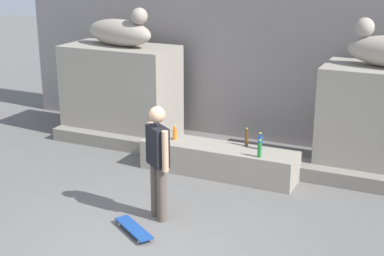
# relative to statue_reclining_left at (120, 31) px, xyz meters

# --- Properties ---
(ground_plane) EXTENTS (40.00, 40.00, 0.00)m
(ground_plane) POSITION_rel_statue_reclining_left_xyz_m (2.56, -3.73, -2.16)
(ground_plane) COLOR #605E5B
(pedestal_left) EXTENTS (2.25, 1.16, 1.87)m
(pedestal_left) POSITION_rel_statue_reclining_left_xyz_m (-0.04, 0.01, -1.22)
(pedestal_left) COLOR gray
(pedestal_left) RESTS_ON ground_plane
(statue_reclining_left) EXTENTS (1.68, 0.89, 0.78)m
(statue_reclining_left) POSITION_rel_statue_reclining_left_xyz_m (0.00, 0.00, 0.00)
(statue_reclining_left) COLOR #A29688
(statue_reclining_left) RESTS_ON pedestal_left
(ledge_block) EXTENTS (2.70, 0.65, 0.51)m
(ledge_block) POSITION_rel_statue_reclining_left_xyz_m (2.56, -1.11, -1.90)
(ledge_block) COLOR gray
(ledge_block) RESTS_ON ground_plane
(skater) EXTENTS (0.46, 0.37, 1.67)m
(skater) POSITION_rel_statue_reclining_left_xyz_m (2.42, -3.01, -1.23)
(skater) COLOR brown
(skater) RESTS_ON ground_plane
(skateboard) EXTENTS (0.78, 0.60, 0.08)m
(skateboard) POSITION_rel_statue_reclining_left_xyz_m (2.32, -3.55, -2.09)
(skateboard) COLOR navy
(skateboard) RESTS_ON ground_plane
(bottle_orange) EXTENTS (0.08, 0.08, 0.26)m
(bottle_orange) POSITION_rel_statue_reclining_left_xyz_m (1.73, -1.11, -1.54)
(bottle_orange) COLOR orange
(bottle_orange) RESTS_ON ledge_block
(bottle_blue) EXTENTS (0.08, 0.08, 0.29)m
(bottle_blue) POSITION_rel_statue_reclining_left_xyz_m (3.25, -0.96, -1.53)
(bottle_blue) COLOR #194C99
(bottle_blue) RESTS_ON ledge_block
(bottle_brown) EXTENTS (0.06, 0.06, 0.32)m
(bottle_brown) POSITION_rel_statue_reclining_left_xyz_m (2.99, -0.90, -1.51)
(bottle_brown) COLOR #593314
(bottle_brown) RESTS_ON ledge_block
(bottle_green) EXTENTS (0.06, 0.06, 0.30)m
(bottle_green) POSITION_rel_statue_reclining_left_xyz_m (3.36, -1.32, -1.52)
(bottle_green) COLOR #1E722D
(bottle_green) RESTS_ON ledge_block
(stair_step) EXTENTS (7.44, 0.50, 0.24)m
(stair_step) POSITION_rel_statue_reclining_left_xyz_m (2.56, -0.59, -2.03)
(stair_step) COLOR gray
(stair_step) RESTS_ON ground_plane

